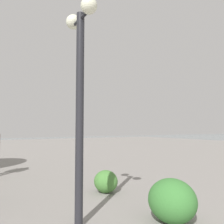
{
  "coord_description": "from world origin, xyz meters",
  "views": [
    {
      "loc": [
        0.32,
        2.15,
        1.66
      ],
      "look_at": [
        10.61,
        -4.03,
        2.48
      ],
      "focal_mm": 37.46,
      "sensor_mm": 36.0,
      "label": 1
    }
  ],
  "objects": [
    {
      "name": "lamppost",
      "position": [
        4.09,
        0.54,
        2.57
      ],
      "size": [
        0.98,
        0.28,
        3.83
      ],
      "color": "#232328",
      "rests_on": "ground"
    },
    {
      "name": "shrub_low",
      "position": [
        3.38,
        -0.93,
        0.38
      ],
      "size": [
        0.9,
        0.81,
        0.76
      ],
      "color": "#387533",
      "rests_on": "ground"
    },
    {
      "name": "shrub_round",
      "position": [
        5.65,
        -0.87,
        0.28
      ],
      "size": [
        0.66,
        0.6,
        0.56
      ],
      "color": "#477F38",
      "rests_on": "ground"
    }
  ]
}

